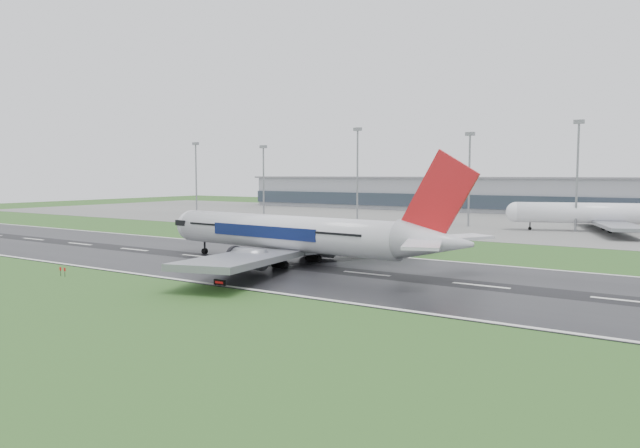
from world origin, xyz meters
The scene contains 12 objects.
ground centered at (0.00, 0.00, 0.00)m, with size 520.00×520.00×0.00m, color #27511E.
runway centered at (0.00, 0.00, 0.05)m, with size 400.00×45.00×0.10m, color black.
apron centered at (0.00, 125.00, 0.04)m, with size 400.00×130.00×0.08m, color slate.
terminal centered at (0.00, 185.00, 7.50)m, with size 240.00×36.00×15.00m, color gray.
main_airliner centered at (25.30, 1.50, 10.06)m, with size 67.49×64.28×19.93m, color silver, non-canonical shape.
parked_airliner centered at (62.35, 105.10, 8.83)m, with size 59.70×55.59×17.50m, color white, non-canonical shape.
runway_sign centered at (26.62, -22.14, 0.52)m, with size 2.30×0.26×1.04m, color black, non-canonical shape.
floodmast_0 centered at (-100.32, 100.00, 14.85)m, with size 0.64×0.64×29.69m, color gray.
floodmast_1 centered at (-62.77, 100.00, 13.71)m, with size 0.64×0.64×27.42m, color gray.
floodmast_2 centered at (-19.33, 100.00, 16.30)m, with size 0.64×0.64×32.61m, color gray.
floodmast_3 centered at (22.38, 100.00, 14.71)m, with size 0.64×0.64×29.42m, color gray.
floodmast_4 centered at (55.07, 100.00, 15.87)m, with size 0.64×0.64×31.74m, color gray.
Camera 1 is at (89.45, -89.49, 17.13)m, focal length 33.75 mm.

